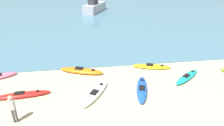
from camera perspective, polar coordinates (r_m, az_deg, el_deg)
kayak_on_sand_0 at (r=14.85m, az=7.79°, el=-6.73°), size 1.51×3.28×0.39m
kayak_on_sand_1 at (r=17.03m, az=19.02°, el=-3.44°), size 2.71×2.28×0.35m
kayak_on_sand_2 at (r=15.31m, az=-22.34°, el=-7.69°), size 3.53×0.90×0.37m
kayak_on_sand_3 at (r=14.41m, az=-4.35°, el=-7.81°), size 2.29×3.16×0.35m
kayak_on_sand_4 at (r=17.87m, az=10.28°, el=-0.88°), size 3.10×1.46×0.31m
kayak_on_sand_7 at (r=17.02m, az=-8.00°, el=-1.99°), size 3.49×1.89×0.41m
person_near_foreground at (r=12.93m, az=-24.54°, el=-10.51°), size 0.36×0.24×1.76m
moored_boat_1 at (r=34.84m, az=-4.61°, el=14.39°), size 3.84×4.87×2.12m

